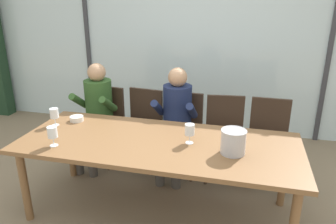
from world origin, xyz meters
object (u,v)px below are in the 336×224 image
(chair_right_of_center, at_px, (225,130))
(person_navy_polo, at_px, (176,115))
(chair_near_window_right, at_px, (269,134))
(chair_near_curtain, at_px, (105,118))
(tasting_bowl, at_px, (77,119))
(chair_center, at_px, (182,126))
(wine_glass_center_pour, at_px, (52,133))
(chair_left_of_center, at_px, (143,121))
(dining_table, at_px, (158,148))
(person_olive_shirt, at_px, (96,108))
(wine_glass_by_left_taster, at_px, (190,130))
(ice_bucket_primary, at_px, (233,141))
(wine_glass_near_bucket, at_px, (54,114))

(chair_right_of_center, bearing_deg, person_navy_polo, -173.84)
(chair_right_of_center, xyz_separation_m, chair_near_window_right, (0.47, 0.01, 0.00))
(chair_near_curtain, xyz_separation_m, tasting_bowl, (0.00, -0.65, 0.23))
(chair_center, distance_m, chair_near_window_right, 0.96)
(person_navy_polo, distance_m, wine_glass_center_pour, 1.36)
(chair_left_of_center, distance_m, chair_right_of_center, 0.97)
(chair_near_window_right, bearing_deg, chair_left_of_center, -179.78)
(chair_near_window_right, distance_m, tasting_bowl, 2.05)
(chair_near_curtain, bearing_deg, dining_table, -36.75)
(tasting_bowl, bearing_deg, chair_near_curtain, 90.35)
(chair_center, bearing_deg, person_olive_shirt, -167.89)
(person_olive_shirt, height_order, wine_glass_by_left_taster, person_olive_shirt)
(dining_table, height_order, person_navy_polo, person_navy_polo)
(person_navy_polo, height_order, wine_glass_center_pour, person_navy_polo)
(wine_glass_center_pour, bearing_deg, chair_near_window_right, 33.52)
(wine_glass_by_left_taster, bearing_deg, ice_bucket_primary, -15.24)
(dining_table, bearing_deg, chair_center, 87.91)
(person_olive_shirt, height_order, ice_bucket_primary, person_olive_shirt)
(wine_glass_near_bucket, distance_m, wine_glass_center_pour, 0.48)
(ice_bucket_primary, xyz_separation_m, wine_glass_near_bucket, (-1.73, 0.18, 0.01))
(chair_left_of_center, height_order, wine_glass_near_bucket, wine_glass_near_bucket)
(person_olive_shirt, distance_m, ice_bucket_primary, 1.83)
(person_navy_polo, bearing_deg, dining_table, -87.52)
(chair_left_of_center, height_order, chair_near_window_right, same)
(person_olive_shirt, bearing_deg, chair_center, 10.74)
(dining_table, bearing_deg, person_navy_polo, 91.41)
(chair_near_curtain, bearing_deg, wine_glass_near_bucket, -92.62)
(dining_table, distance_m, chair_near_window_right, 1.35)
(ice_bucket_primary, bearing_deg, dining_table, 173.81)
(person_olive_shirt, height_order, wine_glass_center_pour, person_olive_shirt)
(chair_near_window_right, bearing_deg, ice_bucket_primary, -108.41)
(chair_near_window_right, relative_size, ice_bucket_primary, 4.32)
(tasting_bowl, bearing_deg, wine_glass_near_bucket, -133.20)
(person_navy_polo, distance_m, ice_bucket_primary, 1.08)
(tasting_bowl, distance_m, wine_glass_center_pour, 0.58)
(ice_bucket_primary, distance_m, tasting_bowl, 1.62)
(chair_right_of_center, relative_size, wine_glass_by_left_taster, 5.17)
(chair_left_of_center, bearing_deg, chair_near_curtain, -172.05)
(chair_near_curtain, xyz_separation_m, chair_right_of_center, (1.46, -0.02, 0.00))
(chair_right_of_center, height_order, tasting_bowl, chair_right_of_center)
(chair_center, distance_m, chair_right_of_center, 0.48)
(wine_glass_near_bucket, bearing_deg, ice_bucket_primary, -5.88)
(dining_table, xyz_separation_m, chair_left_of_center, (-0.46, 0.92, -0.14))
(dining_table, relative_size, chair_left_of_center, 2.74)
(chair_near_window_right, height_order, ice_bucket_primary, ice_bucket_primary)
(person_olive_shirt, distance_m, person_navy_polo, 0.96)
(chair_right_of_center, relative_size, person_navy_polo, 0.74)
(person_navy_polo, relative_size, ice_bucket_primary, 5.86)
(chair_near_window_right, xyz_separation_m, wine_glass_near_bucket, (-2.07, -0.80, 0.33))
(dining_table, relative_size, chair_center, 2.74)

